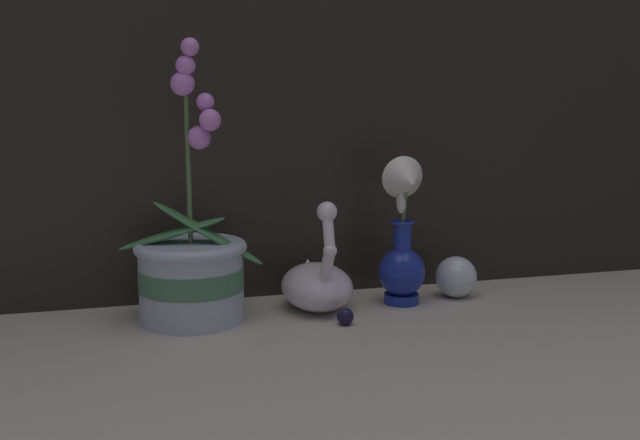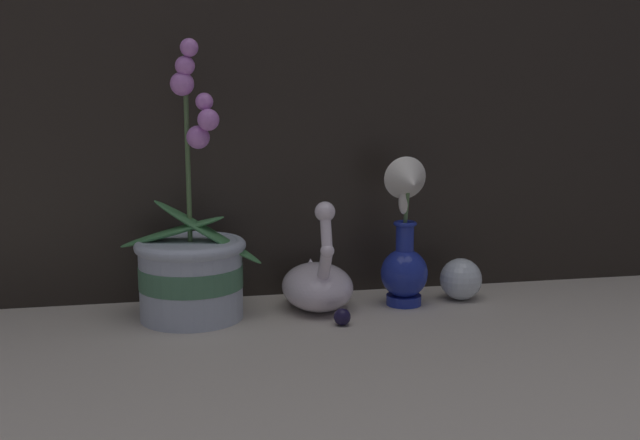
{
  "view_description": "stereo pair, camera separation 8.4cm",
  "coord_description": "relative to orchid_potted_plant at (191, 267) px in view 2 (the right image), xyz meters",
  "views": [
    {
      "loc": [
        -0.33,
        -1.08,
        0.37
      ],
      "look_at": [
        0.0,
        0.12,
        0.16
      ],
      "focal_mm": 42.0,
      "sensor_mm": 36.0,
      "label": 1
    },
    {
      "loc": [
        -0.25,
        -1.1,
        0.37
      ],
      "look_at": [
        0.0,
        0.12,
        0.16
      ],
      "focal_mm": 42.0,
      "sensor_mm": 36.0,
      "label": 2
    }
  ],
  "objects": [
    {
      "name": "ground_plane",
      "position": [
        0.22,
        -0.13,
        -0.09
      ],
      "size": [
        2.8,
        2.8,
        0.0
      ],
      "primitive_type": "plane",
      "color": "#BCB2A3"
    },
    {
      "name": "orchid_potted_plant",
      "position": [
        0.0,
        0.0,
        0.0
      ],
      "size": [
        0.24,
        0.18,
        0.46
      ],
      "color": "#B2BCCC",
      "rests_on": "ground_plane"
    },
    {
      "name": "swan_figurine",
      "position": [
        0.22,
        0.01,
        -0.04
      ],
      "size": [
        0.12,
        0.19,
        0.2
      ],
      "color": "white",
      "rests_on": "ground_plane"
    },
    {
      "name": "blue_vase",
      "position": [
        0.37,
        0.0,
        0.02
      ],
      "size": [
        0.08,
        0.09,
        0.27
      ],
      "color": "navy",
      "rests_on": "ground_plane"
    },
    {
      "name": "glass_sphere",
      "position": [
        0.49,
        0.02,
        -0.05
      ],
      "size": [
        0.08,
        0.08,
        0.08
      ],
      "color": "silver",
      "rests_on": "ground_plane"
    },
    {
      "name": "glass_bauble",
      "position": [
        0.24,
        -0.09,
        -0.07
      ],
      "size": [
        0.03,
        0.03,
        0.03
      ],
      "color": "#191433",
      "rests_on": "ground_plane"
    }
  ]
}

